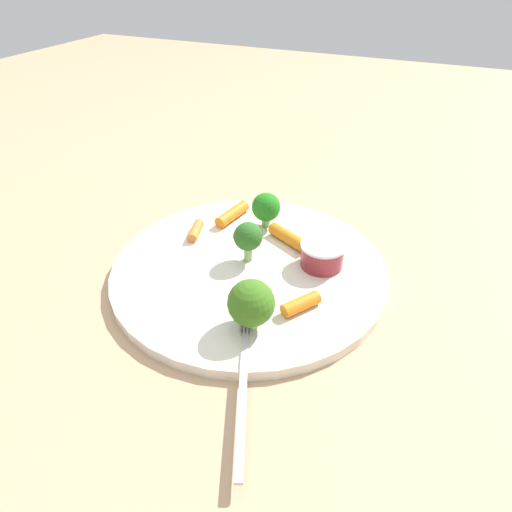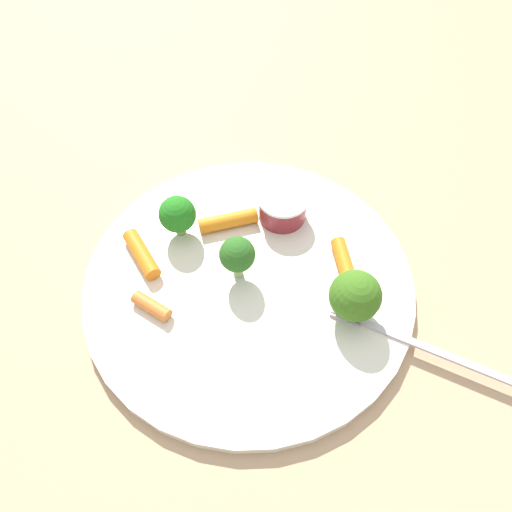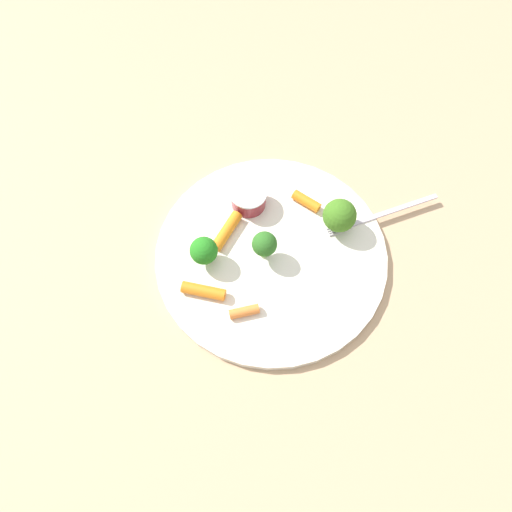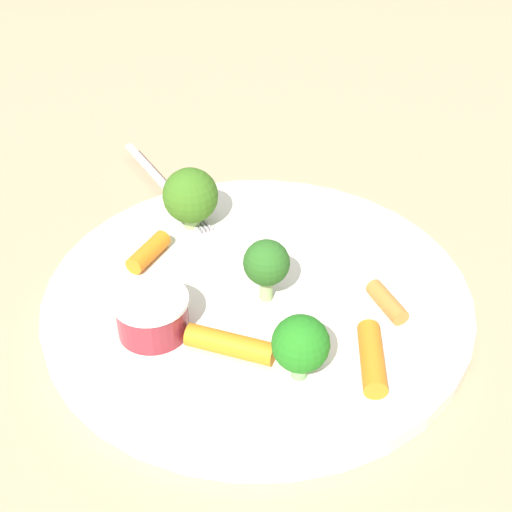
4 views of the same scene
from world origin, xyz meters
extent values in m
plane|color=tan|center=(0.00, 0.00, 0.00)|extent=(2.40, 2.40, 0.00)
cylinder|color=silver|center=(0.00, 0.00, 0.01)|extent=(0.31, 0.31, 0.01)
cylinder|color=maroon|center=(0.08, 0.03, 0.02)|extent=(0.05, 0.05, 0.03)
cylinder|color=silver|center=(0.08, 0.03, 0.04)|extent=(0.05, 0.05, 0.00)
cylinder|color=#96B472|center=(-0.01, 0.01, 0.02)|extent=(0.01, 0.01, 0.02)
sphere|color=#2A6120|center=(-0.01, 0.01, 0.04)|extent=(0.03, 0.03, 0.03)
cylinder|color=#7FAE6C|center=(-0.02, 0.09, 0.02)|extent=(0.01, 0.01, 0.01)
sphere|color=#22761C|center=(-0.02, 0.09, 0.04)|extent=(0.04, 0.04, 0.04)
cylinder|color=#96B96E|center=(0.04, -0.09, 0.02)|extent=(0.01, 0.01, 0.01)
sphere|color=#3B6D1C|center=(0.04, -0.09, 0.04)|extent=(0.04, 0.04, 0.04)
cylinder|color=orange|center=(0.08, -0.05, 0.02)|extent=(0.03, 0.04, 0.01)
cylinder|color=orange|center=(-0.09, 0.03, 0.02)|extent=(0.02, 0.04, 0.01)
cylinder|color=orange|center=(0.03, 0.06, 0.02)|extent=(0.06, 0.04, 0.02)
cylinder|color=orange|center=(-0.06, 0.08, 0.02)|extent=(0.02, 0.06, 0.02)
cube|color=#C2B5C1|center=(0.07, -0.17, 0.01)|extent=(0.06, 0.13, 0.00)
cube|color=#C2B5C1|center=(0.03, -0.09, 0.01)|extent=(0.01, 0.03, 0.00)
cube|color=#C2B5C1|center=(0.04, -0.09, 0.01)|extent=(0.01, 0.03, 0.00)
cube|color=#C2B5C1|center=(0.04, -0.09, 0.01)|extent=(0.01, 0.03, 0.00)
cube|color=#C2B5C1|center=(0.04, -0.09, 0.01)|extent=(0.01, 0.03, 0.00)
camera|label=1|loc=(0.18, -0.37, 0.32)|focal=31.58mm
camera|label=2|loc=(-0.15, -0.18, 0.38)|focal=32.63mm
camera|label=3|loc=(-0.28, 0.01, 0.57)|focal=32.93mm
camera|label=4|loc=(0.05, 0.38, 0.34)|focal=48.39mm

